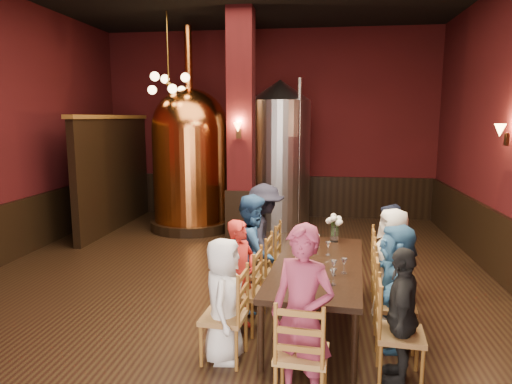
# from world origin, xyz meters

# --- Properties ---
(room) EXTENTS (10.00, 10.02, 4.50)m
(room) POSITION_xyz_m (0.00, 0.00, 2.25)
(room) COLOR black
(room) RESTS_ON ground
(wainscot_back) EXTENTS (7.90, 0.08, 1.00)m
(wainscot_back) POSITION_xyz_m (0.00, 4.96, 0.50)
(wainscot_back) COLOR black
(wainscot_back) RESTS_ON ground
(column) EXTENTS (0.58, 0.58, 4.50)m
(column) POSITION_xyz_m (-0.30, 2.80, 2.25)
(column) COLOR #410E10
(column) RESTS_ON ground
(partition) EXTENTS (0.22, 3.50, 2.40)m
(partition) POSITION_xyz_m (-3.20, 3.20, 1.20)
(partition) COLOR black
(partition) RESTS_ON ground
(pendant_cluster) EXTENTS (0.90, 0.90, 1.70)m
(pendant_cluster) POSITION_xyz_m (-1.80, 2.90, 3.10)
(pendant_cluster) COLOR #A57226
(pendant_cluster) RESTS_ON room
(sconce_wall) EXTENTS (0.20, 0.20, 0.36)m
(sconce_wall) POSITION_xyz_m (3.90, 0.80, 2.20)
(sconce_wall) COLOR black
(sconce_wall) RESTS_ON room
(sconce_column) EXTENTS (0.20, 0.20, 0.36)m
(sconce_column) POSITION_xyz_m (-0.30, 2.50, 2.20)
(sconce_column) COLOR black
(sconce_column) RESTS_ON column
(dining_table) EXTENTS (1.20, 2.47, 0.75)m
(dining_table) POSITION_xyz_m (1.25, -1.05, 0.69)
(dining_table) COLOR black
(dining_table) RESTS_ON ground
(chair_0) EXTENTS (0.50, 0.50, 0.92)m
(chair_0) POSITION_xyz_m (0.32, -1.97, 0.46)
(chair_0) COLOR #905A24
(chair_0) RESTS_ON ground
(person_0) EXTENTS (0.43, 0.64, 1.27)m
(person_0) POSITION_xyz_m (0.32, -1.97, 0.63)
(person_0) COLOR white
(person_0) RESTS_ON ground
(chair_1) EXTENTS (0.50, 0.50, 0.92)m
(chair_1) POSITION_xyz_m (0.38, -1.30, 0.46)
(chair_1) COLOR #905A24
(chair_1) RESTS_ON ground
(person_1) EXTENTS (0.49, 0.56, 1.30)m
(person_1) POSITION_xyz_m (0.38, -1.30, 0.65)
(person_1) COLOR #B5251F
(person_1) RESTS_ON ground
(chair_2) EXTENTS (0.50, 0.50, 0.92)m
(chair_2) POSITION_xyz_m (0.44, -0.65, 0.46)
(chair_2) COLOR #905A24
(chair_2) RESTS_ON ground
(person_2) EXTENTS (0.36, 0.72, 1.48)m
(person_2) POSITION_xyz_m (0.44, -0.65, 0.74)
(person_2) COLOR navy
(person_2) RESTS_ON ground
(chair_3) EXTENTS (0.50, 0.50, 0.92)m
(chair_3) POSITION_xyz_m (0.49, 0.02, 0.46)
(chair_3) COLOR #905A24
(chair_3) RESTS_ON ground
(person_3) EXTENTS (0.71, 1.06, 1.52)m
(person_3) POSITION_xyz_m (0.49, 0.02, 0.76)
(person_3) COLOR black
(person_3) RESTS_ON ground
(chair_4) EXTENTS (0.50, 0.50, 0.92)m
(chair_4) POSITION_xyz_m (2.02, -2.11, 0.46)
(chair_4) COLOR #905A24
(chair_4) RESTS_ON ground
(person_4) EXTENTS (0.47, 0.80, 1.28)m
(person_4) POSITION_xyz_m (2.02, -2.11, 0.64)
(person_4) COLOR black
(person_4) RESTS_ON ground
(chair_5) EXTENTS (0.50, 0.50, 0.92)m
(chair_5) POSITION_xyz_m (2.07, -1.44, 0.46)
(chair_5) COLOR #905A24
(chair_5) RESTS_ON ground
(person_5) EXTENTS (0.52, 1.28, 1.34)m
(person_5) POSITION_xyz_m (2.07, -1.44, 0.67)
(person_5) COLOR #306290
(person_5) RESTS_ON ground
(chair_6) EXTENTS (0.50, 0.50, 0.92)m
(chair_6) POSITION_xyz_m (2.13, -0.79, 0.46)
(chair_6) COLOR #905A24
(chair_6) RESTS_ON ground
(person_6) EXTENTS (0.55, 0.74, 1.38)m
(person_6) POSITION_xyz_m (2.13, -0.79, 0.69)
(person_6) COLOR silver
(person_6) RESTS_ON ground
(chair_7) EXTENTS (0.50, 0.50, 0.92)m
(chair_7) POSITION_xyz_m (2.18, -0.12, 0.46)
(chair_7) COLOR #905A24
(chair_7) RESTS_ON ground
(person_7) EXTENTS (0.52, 0.70, 1.30)m
(person_7) POSITION_xyz_m (2.18, -0.12, 0.65)
(person_7) COLOR black
(person_7) RESTS_ON ground
(chair_8) EXTENTS (0.50, 0.50, 0.92)m
(chair_8) POSITION_xyz_m (1.13, -2.59, 0.46)
(chair_8) COLOR #905A24
(chair_8) RESTS_ON ground
(person_8) EXTENTS (0.68, 0.58, 1.57)m
(person_8) POSITION_xyz_m (1.13, -2.59, 0.79)
(person_8) COLOR #862C47
(person_8) RESTS_ON ground
(copper_kettle) EXTENTS (2.05, 2.05, 4.31)m
(copper_kettle) POSITION_xyz_m (-1.51, 3.38, 1.57)
(copper_kettle) COLOR black
(copper_kettle) RESTS_ON ground
(steel_vessel) EXTENTS (1.49, 1.49, 3.24)m
(steel_vessel) POSITION_xyz_m (0.38, 3.91, 1.62)
(steel_vessel) COLOR #B2B2B7
(steel_vessel) RESTS_ON ground
(rose_vase) EXTENTS (0.23, 0.23, 0.39)m
(rose_vase) POSITION_xyz_m (1.47, -0.06, 1.00)
(rose_vase) COLOR white
(rose_vase) RESTS_ON dining_table
(wine_glass_0) EXTENTS (0.07, 0.07, 0.17)m
(wine_glass_0) POSITION_xyz_m (1.42, -1.44, 0.83)
(wine_glass_0) COLOR white
(wine_glass_0) RESTS_ON dining_table
(wine_glass_1) EXTENTS (0.07, 0.07, 0.17)m
(wine_glass_1) POSITION_xyz_m (1.17, -0.30, 0.83)
(wine_glass_1) COLOR white
(wine_glass_1) RESTS_ON dining_table
(wine_glass_2) EXTENTS (0.07, 0.07, 0.17)m
(wine_glass_2) POSITION_xyz_m (1.37, -0.70, 0.83)
(wine_glass_2) COLOR white
(wine_glass_2) RESTS_ON dining_table
(wine_glass_3) EXTENTS (0.07, 0.07, 0.17)m
(wine_glass_3) POSITION_xyz_m (1.40, -1.72, 0.83)
(wine_glass_3) COLOR white
(wine_glass_3) RESTS_ON dining_table
(wine_glass_4) EXTENTS (0.07, 0.07, 0.17)m
(wine_glass_4) POSITION_xyz_m (1.24, -0.36, 0.83)
(wine_glass_4) COLOR white
(wine_glass_4) RESTS_ON dining_table
(wine_glass_5) EXTENTS (0.07, 0.07, 0.17)m
(wine_glass_5) POSITION_xyz_m (0.98, -0.30, 0.83)
(wine_glass_5) COLOR white
(wine_glass_5) RESTS_ON dining_table
(wine_glass_6) EXTENTS (0.07, 0.07, 0.17)m
(wine_glass_6) POSITION_xyz_m (1.53, -1.35, 0.83)
(wine_glass_6) COLOR white
(wine_glass_6) RESTS_ON dining_table
(wine_glass_7) EXTENTS (0.07, 0.07, 0.17)m
(wine_glass_7) POSITION_xyz_m (1.33, -2.03, 0.83)
(wine_glass_7) COLOR white
(wine_glass_7) RESTS_ON dining_table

